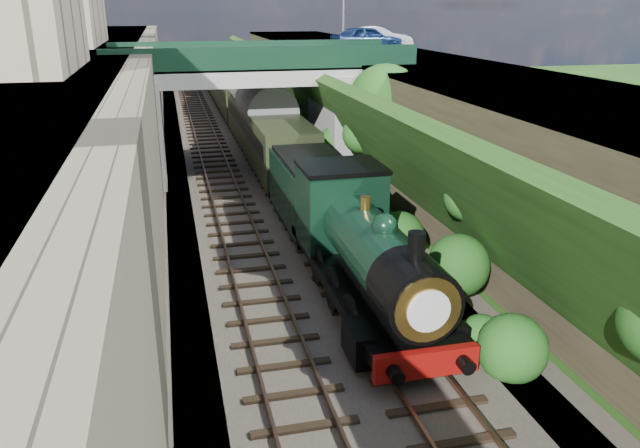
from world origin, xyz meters
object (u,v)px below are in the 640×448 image
at_px(road_bridge, 267,102).
at_px(car_blue, 367,39).
at_px(car_silver, 378,38).
at_px(tree, 386,104).
at_px(locomotive, 366,253).
at_px(tender, 313,196).

bearing_deg(road_bridge, car_blue, 39.94).
relative_size(car_blue, car_silver, 1.02).
relative_size(tree, locomotive, 0.65).
bearing_deg(road_bridge, tree, -49.12).
xyz_separation_m(tree, car_silver, (4.07, 13.60, 2.39)).
distance_m(car_silver, tender, 20.80).
height_order(car_blue, tender, car_blue).
xyz_separation_m(tree, tender, (-4.71, -4.46, -3.03)).
relative_size(road_bridge, locomotive, 1.56).
xyz_separation_m(tree, car_blue, (2.86, 12.30, 2.44)).
height_order(road_bridge, car_blue, car_blue).
xyz_separation_m(car_blue, tender, (-7.58, -16.76, -5.46)).
distance_m(locomotive, tender, 7.37).
height_order(road_bridge, locomotive, road_bridge).
distance_m(road_bridge, car_silver, 12.34).
height_order(car_silver, locomotive, car_silver).
bearing_deg(road_bridge, car_silver, 41.00).
bearing_deg(tree, car_silver, 73.34).
bearing_deg(road_bridge, locomotive, -89.17).
distance_m(road_bridge, car_blue, 10.65).
bearing_deg(car_silver, locomotive, 177.75).
distance_m(car_blue, car_silver, 1.77).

